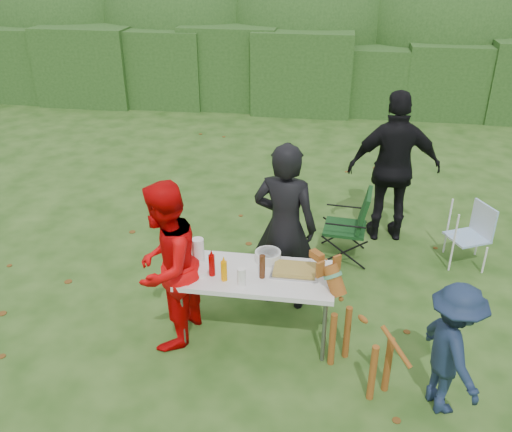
# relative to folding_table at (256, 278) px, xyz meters

# --- Properties ---
(ground) EXTENTS (80.00, 80.00, 0.00)m
(ground) POSITION_rel_folding_table_xyz_m (-0.17, 0.24, -0.69)
(ground) COLOR #1E4211
(hedge_row) EXTENTS (22.00, 1.40, 1.70)m
(hedge_row) POSITION_rel_folding_table_xyz_m (-0.17, 8.24, 0.16)
(hedge_row) COLOR #23471C
(hedge_row) RESTS_ON ground
(shrub_backdrop) EXTENTS (20.00, 2.60, 3.20)m
(shrub_backdrop) POSITION_rel_folding_table_xyz_m (-0.17, 9.84, 0.91)
(shrub_backdrop) COLOR #3D6628
(shrub_backdrop) RESTS_ON ground
(folding_table) EXTENTS (1.50, 0.70, 0.74)m
(folding_table) POSITION_rel_folding_table_xyz_m (0.00, 0.00, 0.00)
(folding_table) COLOR silver
(folding_table) RESTS_ON ground
(person_cook) EXTENTS (0.75, 0.56, 1.86)m
(person_cook) POSITION_rel_folding_table_xyz_m (0.20, 0.62, 0.24)
(person_cook) COLOR black
(person_cook) RESTS_ON ground
(person_red_jacket) EXTENTS (0.75, 0.91, 1.70)m
(person_red_jacket) POSITION_rel_folding_table_xyz_m (-0.84, -0.18, 0.16)
(person_red_jacket) COLOR red
(person_red_jacket) RESTS_ON ground
(person_black_puffy) EXTENTS (1.22, 0.62, 1.99)m
(person_black_puffy) POSITION_rel_folding_table_xyz_m (1.43, 2.28, 0.31)
(person_black_puffy) COLOR black
(person_black_puffy) RESTS_ON ground
(child) EXTENTS (0.69, 0.90, 1.22)m
(child) POSITION_rel_folding_table_xyz_m (1.72, -0.68, -0.07)
(child) COLOR #172641
(child) RESTS_ON ground
(dog) EXTENTS (1.02, 1.06, 0.99)m
(dog) POSITION_rel_folding_table_xyz_m (1.01, -0.44, -0.19)
(dog) COLOR brown
(dog) RESTS_ON ground
(camping_chair) EXTENTS (0.63, 0.63, 0.92)m
(camping_chair) POSITION_rel_folding_table_xyz_m (0.85, 1.68, -0.22)
(camping_chair) COLOR #133B17
(camping_chair) RESTS_ON ground
(lawn_chair) EXTENTS (0.62, 0.62, 0.78)m
(lawn_chair) POSITION_rel_folding_table_xyz_m (2.33, 1.75, -0.30)
(lawn_chair) COLOR #3D83CA
(lawn_chair) RESTS_ON ground
(food_tray) EXTENTS (0.45, 0.30, 0.02)m
(food_tray) POSITION_rel_folding_table_xyz_m (0.36, 0.07, 0.06)
(food_tray) COLOR #B7B7BA
(food_tray) RESTS_ON folding_table
(focaccia_bread) EXTENTS (0.40, 0.26, 0.04)m
(focaccia_bread) POSITION_rel_folding_table_xyz_m (0.36, 0.07, 0.09)
(focaccia_bread) COLOR #A98E3F
(focaccia_bread) RESTS_ON food_tray
(mustard_bottle) EXTENTS (0.06, 0.06, 0.20)m
(mustard_bottle) POSITION_rel_folding_table_xyz_m (-0.28, -0.15, 0.15)
(mustard_bottle) COLOR #EE9200
(mustard_bottle) RESTS_ON folding_table
(ketchup_bottle) EXTENTS (0.06, 0.06, 0.22)m
(ketchup_bottle) POSITION_rel_folding_table_xyz_m (-0.41, -0.09, 0.16)
(ketchup_bottle) COLOR #920000
(ketchup_bottle) RESTS_ON folding_table
(beer_bottle) EXTENTS (0.06, 0.06, 0.24)m
(beer_bottle) POSITION_rel_folding_table_xyz_m (0.06, -0.06, 0.17)
(beer_bottle) COLOR #47230F
(beer_bottle) RESTS_ON folding_table
(paper_towel_roll) EXTENTS (0.12, 0.12, 0.26)m
(paper_towel_roll) POSITION_rel_folding_table_xyz_m (-0.60, 0.12, 0.18)
(paper_towel_roll) COLOR white
(paper_towel_roll) RESTS_ON folding_table
(cup_stack) EXTENTS (0.08, 0.08, 0.18)m
(cup_stack) POSITION_rel_folding_table_xyz_m (-0.11, -0.21, 0.14)
(cup_stack) COLOR white
(cup_stack) RESTS_ON folding_table
(pasta_bowl) EXTENTS (0.26, 0.26, 0.10)m
(pasta_bowl) POSITION_rel_folding_table_xyz_m (0.08, 0.25, 0.10)
(pasta_bowl) COLOR silver
(pasta_bowl) RESTS_ON folding_table
(plate_stack) EXTENTS (0.24, 0.24, 0.05)m
(plate_stack) POSITION_rel_folding_table_xyz_m (-0.56, -0.06, 0.08)
(plate_stack) COLOR white
(plate_stack) RESTS_ON folding_table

